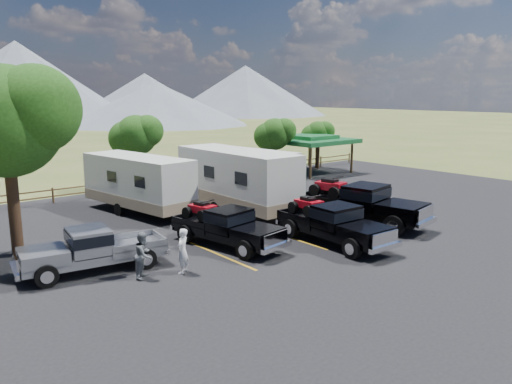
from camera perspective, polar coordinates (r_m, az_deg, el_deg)
ground at (r=22.65m, az=14.01°, el=-6.30°), size 320.00×320.00×0.00m
asphalt_lot at (r=24.44m, az=8.34°, el=-4.73°), size 44.00×34.00×0.04m
stall_lines at (r=25.09m, az=6.65°, el=-4.21°), size 12.12×5.50×0.01m
tree_big_nw at (r=22.26m, az=-26.83°, el=7.22°), size 5.54×5.18×7.84m
tree_ne_a at (r=39.92m, az=2.16°, el=6.62°), size 3.11×2.92×4.76m
tree_ne_b at (r=44.84m, az=7.06°, el=6.60°), size 2.77×2.59×4.27m
tree_north at (r=35.37m, az=-13.57°, el=6.29°), size 3.46×3.24×5.25m
rail_fence at (r=37.27m, az=-7.44°, el=1.74°), size 36.12×0.12×1.00m
pavilion at (r=42.75m, az=6.21°, el=5.93°), size 6.20×6.20×3.22m
rig_left at (r=22.03m, az=-3.49°, el=-3.88°), size 2.71×5.90×1.90m
rig_center at (r=22.64m, az=8.70°, el=-3.47°), size 2.33×6.03×1.99m
rig_right at (r=26.23m, az=11.85°, el=-1.21°), size 3.36×7.17×2.30m
trailer_left at (r=28.67m, az=-13.32°, el=0.95°), size 3.47×9.31×3.22m
trailer_center at (r=27.89m, az=-2.18°, el=1.34°), size 2.75×10.20×3.56m
trailer_right at (r=32.48m, az=-0.88°, el=2.28°), size 3.09×8.84×3.06m
pickup_silver at (r=19.96m, az=-18.13°, el=-6.19°), size 5.76×2.57×1.67m
person_a at (r=18.95m, az=-8.40°, el=-6.68°), size 0.75×0.68×1.72m
person_b at (r=18.75m, az=-12.71°, el=-7.03°), size 1.06×1.04×1.72m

